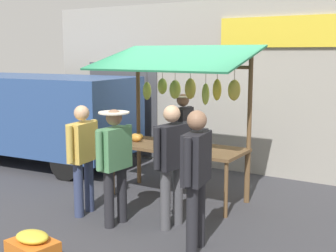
{
  "coord_description": "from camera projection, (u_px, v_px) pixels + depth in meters",
  "views": [
    {
      "loc": [
        -3.6,
        6.15,
        2.38
      ],
      "look_at": [
        0.0,
        0.3,
        1.25
      ],
      "focal_mm": 48.0,
      "sensor_mm": 36.0,
      "label": 1
    }
  ],
  "objects": [
    {
      "name": "shopper_with_ponytail",
      "position": [
        196.0,
        170.0,
        5.29
      ],
      "size": [
        0.3,
        0.72,
        1.72
      ],
      "rotation": [
        0.0,
        0.0,
        -1.41
      ],
      "color": "#232328",
      "rests_on": "ground"
    },
    {
      "name": "market_stall",
      "position": [
        179.0,
        104.0,
        7.21
      ],
      "size": [
        2.5,
        1.46,
        2.5
      ],
      "color": "brown",
      "rests_on": "ground"
    },
    {
      "name": "shopper_in_grey_tee",
      "position": [
        115.0,
        158.0,
        6.13
      ],
      "size": [
        0.42,
        0.69,
        1.62
      ],
      "rotation": [
        0.0,
        0.0,
        -1.63
      ],
      "color": "#232328",
      "rests_on": "ground"
    },
    {
      "name": "shopper_with_shopping_bag",
      "position": [
        83.0,
        152.0,
        6.55
      ],
      "size": [
        0.28,
        0.69,
        1.63
      ],
      "rotation": [
        0.0,
        0.0,
        -1.45
      ],
      "color": "navy",
      "rests_on": "ground"
    },
    {
      "name": "street_backdrop",
      "position": [
        231.0,
        87.0,
        9.01
      ],
      "size": [
        9.0,
        0.3,
        3.4
      ],
      "color": "#9E998E",
      "rests_on": "ground"
    },
    {
      "name": "vendor_with_sunhat",
      "position": [
        183.0,
        131.0,
        8.06
      ],
      "size": [
        0.43,
        0.7,
        1.65
      ],
      "rotation": [
        0.0,
        0.0,
        1.67
      ],
      "color": "navy",
      "rests_on": "ground"
    },
    {
      "name": "parked_van",
      "position": [
        29.0,
        111.0,
        9.75
      ],
      "size": [
        4.55,
        2.23,
        1.88
      ],
      "rotation": [
        0.0,
        0.0,
        0.09
      ],
      "color": "#2D4C84",
      "rests_on": "ground"
    },
    {
      "name": "produce_crate_side",
      "position": [
        33.0,
        250.0,
        5.04
      ],
      "size": [
        0.59,
        0.48,
        0.4
      ],
      "color": "#D1661E",
      "rests_on": "ground"
    },
    {
      "name": "shopper_in_striped_shirt",
      "position": [
        172.0,
        157.0,
        6.05
      ],
      "size": [
        0.28,
        0.71,
        1.69
      ],
      "rotation": [
        0.0,
        0.0,
        -1.69
      ],
      "color": "#4C4C51",
      "rests_on": "ground"
    },
    {
      "name": "ground_plane",
      "position": [
        177.0,
        198.0,
        7.41
      ],
      "size": [
        40.0,
        40.0,
        0.0
      ],
      "primitive_type": "plane",
      "color": "#38383D"
    }
  ]
}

